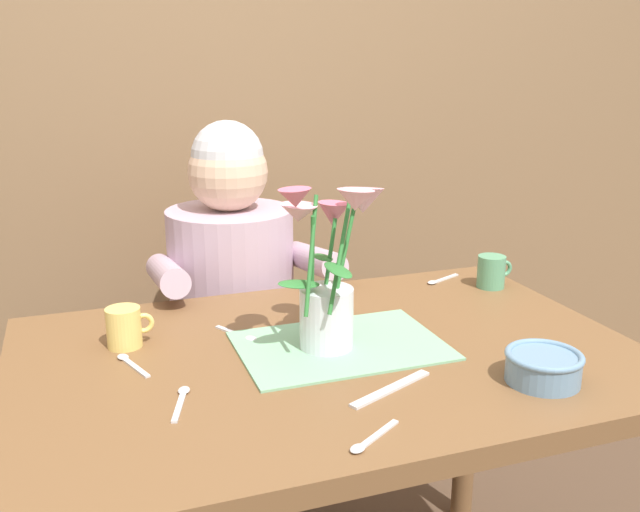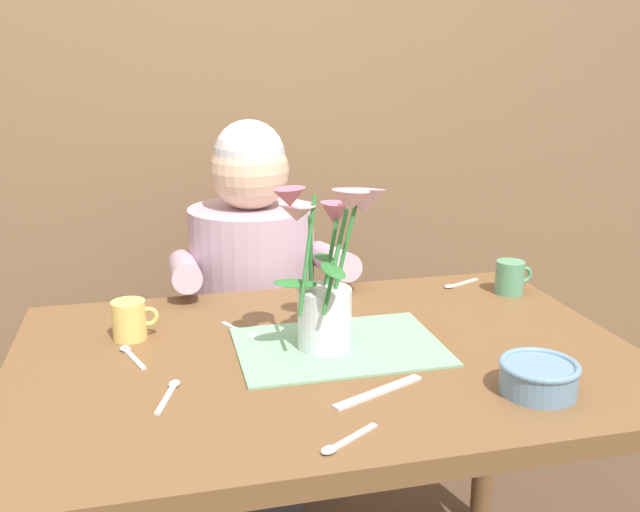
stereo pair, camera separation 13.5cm
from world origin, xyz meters
TOP-DOWN VIEW (x-y plane):
  - wood_panel_backdrop at (0.00, 1.05)m, footprint 4.00×0.10m
  - dining_table at (0.00, 0.00)m, footprint 1.20×0.80m
  - seated_person at (-0.05, 0.62)m, footprint 0.45×0.47m
  - striped_placemat at (0.03, 0.01)m, footprint 0.40×0.28m
  - flower_vase at (0.01, 0.02)m, footprint 0.25×0.22m
  - ceramic_bowl at (0.31, -0.25)m, footprint 0.14×0.14m
  - dinner_knife at (0.04, -0.19)m, footprint 0.18×0.09m
  - tea_cup at (0.52, 0.23)m, footprint 0.09×0.07m
  - coffee_cup at (-0.37, 0.16)m, footprint 0.09×0.07m
  - spoon_0 at (-0.06, -0.33)m, footprint 0.11×0.08m
  - spoon_1 at (-0.30, -0.10)m, footprint 0.05×0.12m
  - spoon_2 at (-0.14, 0.13)m, footprint 0.07×0.11m
  - spoon_3 at (0.41, 0.32)m, footprint 0.11×0.06m
  - spoon_4 at (-0.37, 0.08)m, footprint 0.05×0.12m

SIDE VIEW (x-z plane):
  - seated_person at x=-0.05m, z-range 0.00..1.13m
  - dining_table at x=0.00m, z-range 0.27..1.01m
  - striped_placemat at x=0.03m, z-range 0.74..0.74m
  - dinner_knife at x=0.04m, z-range 0.74..0.74m
  - spoon_0 at x=-0.06m, z-range 0.74..0.75m
  - spoon_1 at x=-0.30m, z-range 0.74..0.75m
  - spoon_2 at x=-0.14m, z-range 0.74..0.75m
  - spoon_3 at x=0.41m, z-range 0.74..0.75m
  - spoon_4 at x=-0.37m, z-range 0.74..0.75m
  - ceramic_bowl at x=0.31m, z-range 0.74..0.80m
  - tea_cup at x=0.52m, z-range 0.74..0.82m
  - coffee_cup at x=-0.37m, z-range 0.74..0.82m
  - flower_vase at x=0.01m, z-range 0.73..1.06m
  - wood_panel_backdrop at x=0.00m, z-range 0.00..2.50m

